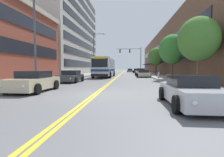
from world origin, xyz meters
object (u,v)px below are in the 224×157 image
object	(u,v)px
street_lamp_left_far	(95,50)
street_tree_right_near	(199,39)
car_white_parked_right_end	(140,72)
traffic_signal_mast	(133,55)
street_lamp_left_near	(38,31)
car_silver_parked_right_foreground	(191,91)
car_black_parked_right_mid	(137,71)
car_champagne_parked_right_far	(143,74)
car_slate_blue_moving_lead	(130,70)
car_beige_parked_left_mid	(33,82)
city_bus	(105,66)
street_tree_right_mid	(173,49)
fire_hydrant	(159,75)
car_dark_grey_parked_left_near	(71,77)
street_tree_right_far	(156,56)
car_red_parked_left_far	(103,71)

from	to	relation	value
street_lamp_left_far	street_tree_right_near	world-z (taller)	street_lamp_left_far
car_white_parked_right_end	traffic_signal_mast	bearing A→B (deg)	96.48
street_lamp_left_near	car_silver_parked_right_foreground	bearing A→B (deg)	-31.19
car_black_parked_right_mid	car_silver_parked_right_foreground	bearing A→B (deg)	-89.87
car_champagne_parked_right_far	traffic_signal_mast	distance (m)	19.28
car_slate_blue_moving_lead	car_beige_parked_left_mid	bearing A→B (deg)	-97.30
car_silver_parked_right_foreground	car_black_parked_right_mid	size ratio (longest dim) A/B	0.88
city_bus	car_beige_parked_left_mid	distance (m)	18.82
car_beige_parked_left_mid	car_champagne_parked_right_far	xyz separation A→B (m)	(8.64, 18.41, -0.06)
car_beige_parked_left_mid	street_tree_right_near	world-z (taller)	street_tree_right_near
car_black_parked_right_mid	street_tree_right_mid	distance (m)	30.17
street_tree_right_near	street_tree_right_mid	size ratio (longest dim) A/B	0.97
car_slate_blue_moving_lead	street_tree_right_near	bearing A→B (deg)	-84.04
car_slate_blue_moving_lead	street_tree_right_near	distance (m)	48.85
car_silver_parked_right_foreground	car_champagne_parked_right_far	distance (m)	21.96
car_beige_parked_left_mid	car_silver_parked_right_foreground	xyz separation A→B (m)	(8.72, -3.56, -0.04)
car_silver_parked_right_foreground	street_lamp_left_far	bearing A→B (deg)	108.12
street_lamp_left_near	fire_hydrant	size ratio (longest dim) A/B	8.92
car_silver_parked_right_foreground	street_tree_right_mid	xyz separation A→B (m)	(3.03, 15.65, 3.31)
car_beige_parked_left_mid	street_lamp_left_far	world-z (taller)	street_lamp_left_far
city_bus	car_dark_grey_parked_left_near	xyz separation A→B (m)	(-2.18, -11.20, -1.18)
car_beige_parked_left_mid	street_tree_right_mid	distance (m)	17.18
car_champagne_parked_right_far	street_tree_right_far	distance (m)	8.13
car_beige_parked_left_mid	street_tree_right_far	distance (m)	27.97
car_silver_parked_right_foreground	traffic_signal_mast	xyz separation A→B (m)	(-1.45, 40.67, 4.44)
traffic_signal_mast	street_tree_right_far	xyz separation A→B (m)	(4.46, -11.93, -1.20)
car_champagne_parked_right_far	car_slate_blue_moving_lead	distance (m)	34.00
car_black_parked_right_mid	car_slate_blue_moving_lead	distance (m)	10.60
car_beige_parked_left_mid	traffic_signal_mast	xyz separation A→B (m)	(7.27, 37.12, 4.40)
car_beige_parked_left_mid	traffic_signal_mast	world-z (taller)	traffic_signal_mast
car_white_parked_right_end	city_bus	bearing A→B (deg)	-134.18
traffic_signal_mast	fire_hydrant	size ratio (longest dim) A/B	8.55
car_red_parked_left_far	fire_hydrant	distance (m)	21.65
car_slate_blue_moving_lead	street_lamp_left_far	bearing A→B (deg)	-105.20
car_black_parked_right_mid	car_champagne_parked_right_far	xyz separation A→B (m)	(0.03, -23.51, -0.04)
car_silver_parked_right_foreground	car_red_parked_left_far	bearing A→B (deg)	103.81
car_beige_parked_left_mid	street_lamp_left_far	distance (m)	25.57
car_white_parked_right_end	car_red_parked_left_far	bearing A→B (deg)	141.80
car_red_parked_left_far	car_black_parked_right_mid	distance (m)	13.11
car_red_parked_left_far	car_white_parked_right_end	xyz separation A→B (m)	(8.66, -6.81, 0.01)
car_silver_parked_right_foreground	traffic_signal_mast	distance (m)	40.94
street_lamp_left_far	street_tree_right_far	world-z (taller)	street_lamp_left_far
car_beige_parked_left_mid	car_silver_parked_right_foreground	distance (m)	9.42
car_champagne_parked_right_far	fire_hydrant	bearing A→B (deg)	-73.57
street_lamp_left_far	street_tree_right_far	size ratio (longest dim) A/B	1.59
car_dark_grey_parked_left_near	fire_hydrant	xyz separation A→B (m)	(10.22, 5.58, -0.03)
car_beige_parked_left_mid	traffic_signal_mast	bearing A→B (deg)	78.92
street_lamp_left_near	car_black_parked_right_mid	bearing A→B (deg)	76.79
car_white_parked_right_end	car_champagne_parked_right_far	bearing A→B (deg)	-89.79
car_dark_grey_parked_left_near	car_champagne_parked_right_far	bearing A→B (deg)	51.76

